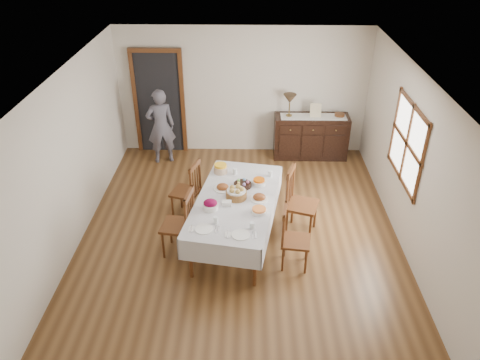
{
  "coord_description": "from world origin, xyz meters",
  "views": [
    {
      "loc": [
        0.12,
        -5.98,
        4.57
      ],
      "look_at": [
        0.0,
        0.1,
        0.95
      ],
      "focal_mm": 35.0,
      "sensor_mm": 36.0,
      "label": 1
    }
  ],
  "objects_px": {
    "dining_table": "(236,204)",
    "chair_left_near": "(181,223)",
    "sideboard": "(311,136)",
    "chair_right_near": "(292,237)",
    "table_lamp": "(290,99)",
    "chair_left_far": "(188,189)",
    "person": "(161,124)",
    "chair_right_far": "(299,201)"
  },
  "relations": [
    {
      "from": "dining_table",
      "to": "table_lamp",
      "type": "bearing_deg",
      "value": 80.79
    },
    {
      "from": "chair_left_far",
      "to": "table_lamp",
      "type": "bearing_deg",
      "value": 158.23
    },
    {
      "from": "chair_left_far",
      "to": "chair_right_far",
      "type": "distance_m",
      "value": 1.82
    },
    {
      "from": "chair_left_near",
      "to": "person",
      "type": "height_order",
      "value": "person"
    },
    {
      "from": "chair_left_far",
      "to": "sideboard",
      "type": "bearing_deg",
      "value": 151.67
    },
    {
      "from": "chair_right_far",
      "to": "chair_left_near",
      "type": "bearing_deg",
      "value": 126.19
    },
    {
      "from": "chair_left_far",
      "to": "chair_right_far",
      "type": "xyz_separation_m",
      "value": [
        1.78,
        -0.39,
        0.05
      ]
    },
    {
      "from": "chair_left_far",
      "to": "table_lamp",
      "type": "xyz_separation_m",
      "value": [
        1.78,
        2.2,
        0.73
      ]
    },
    {
      "from": "chair_right_near",
      "to": "chair_left_far",
      "type": "bearing_deg",
      "value": 61.23
    },
    {
      "from": "chair_right_far",
      "to": "sideboard",
      "type": "xyz_separation_m",
      "value": [
        0.48,
        2.6,
        -0.12
      ]
    },
    {
      "from": "chair_left_near",
      "to": "chair_right_far",
      "type": "bearing_deg",
      "value": 117.11
    },
    {
      "from": "person",
      "to": "chair_right_near",
      "type": "bearing_deg",
      "value": 110.29
    },
    {
      "from": "chair_left_far",
      "to": "chair_right_near",
      "type": "xyz_separation_m",
      "value": [
        1.62,
        -1.21,
        -0.03
      ]
    },
    {
      "from": "chair_left_near",
      "to": "table_lamp",
      "type": "relative_size",
      "value": 2.33
    },
    {
      "from": "dining_table",
      "to": "chair_left_near",
      "type": "distance_m",
      "value": 0.87
    },
    {
      "from": "sideboard",
      "to": "person",
      "type": "xyz_separation_m",
      "value": [
        -3.01,
        -0.27,
        0.37
      ]
    },
    {
      "from": "chair_left_far",
      "to": "chair_right_near",
      "type": "bearing_deg",
      "value": 70.47
    },
    {
      "from": "person",
      "to": "dining_table",
      "type": "bearing_deg",
      "value": 104.3
    },
    {
      "from": "sideboard",
      "to": "chair_right_near",
      "type": "bearing_deg",
      "value": -100.49
    },
    {
      "from": "sideboard",
      "to": "person",
      "type": "bearing_deg",
      "value": -174.85
    },
    {
      "from": "chair_right_near",
      "to": "table_lamp",
      "type": "relative_size",
      "value": 2.1
    },
    {
      "from": "chair_right_far",
      "to": "table_lamp",
      "type": "relative_size",
      "value": 2.43
    },
    {
      "from": "chair_left_near",
      "to": "sideboard",
      "type": "height_order",
      "value": "chair_left_near"
    },
    {
      "from": "chair_left_far",
      "to": "person",
      "type": "xyz_separation_m",
      "value": [
        -0.75,
        1.94,
        0.3
      ]
    },
    {
      "from": "chair_right_far",
      "to": "sideboard",
      "type": "distance_m",
      "value": 2.64
    },
    {
      "from": "chair_left_near",
      "to": "chair_right_near",
      "type": "bearing_deg",
      "value": 90.38
    },
    {
      "from": "chair_left_near",
      "to": "person",
      "type": "bearing_deg",
      "value": -156.17
    },
    {
      "from": "dining_table",
      "to": "chair_right_far",
      "type": "bearing_deg",
      "value": 24.78
    },
    {
      "from": "dining_table",
      "to": "chair_right_near",
      "type": "distance_m",
      "value": 1.01
    },
    {
      "from": "chair_right_near",
      "to": "chair_right_far",
      "type": "height_order",
      "value": "chair_right_far"
    },
    {
      "from": "chair_left_far",
      "to": "table_lamp",
      "type": "height_order",
      "value": "table_lamp"
    },
    {
      "from": "dining_table",
      "to": "chair_right_far",
      "type": "distance_m",
      "value": 1.01
    },
    {
      "from": "dining_table",
      "to": "chair_left_near",
      "type": "height_order",
      "value": "chair_left_near"
    },
    {
      "from": "chair_left_near",
      "to": "table_lamp",
      "type": "bearing_deg",
      "value": 159.81
    },
    {
      "from": "dining_table",
      "to": "chair_left_near",
      "type": "bearing_deg",
      "value": -148.79
    },
    {
      "from": "chair_right_far",
      "to": "person",
      "type": "height_order",
      "value": "person"
    },
    {
      "from": "chair_left_near",
      "to": "sideboard",
      "type": "xyz_separation_m",
      "value": [
        2.25,
        3.17,
        -0.09
      ]
    },
    {
      "from": "chair_right_near",
      "to": "chair_right_far",
      "type": "bearing_deg",
      "value": -2.68
    },
    {
      "from": "dining_table",
      "to": "chair_left_far",
      "type": "relative_size",
      "value": 2.35
    },
    {
      "from": "chair_right_far",
      "to": "table_lamp",
      "type": "distance_m",
      "value": 2.68
    },
    {
      "from": "chair_left_far",
      "to": "sideboard",
      "type": "distance_m",
      "value": 3.16
    },
    {
      "from": "chair_left_far",
      "to": "chair_right_near",
      "type": "relative_size",
      "value": 1.06
    }
  ]
}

